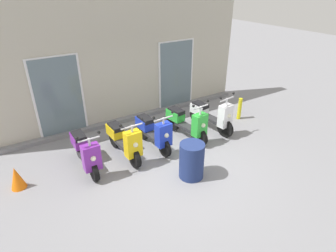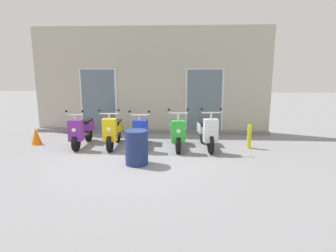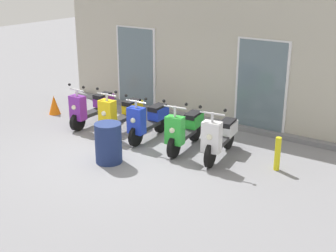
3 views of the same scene
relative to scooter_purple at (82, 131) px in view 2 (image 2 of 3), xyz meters
name	(u,v)px [view 2 (image 2 of 3)]	position (x,y,z in m)	size (l,w,h in m)	color
ground_plane	(137,159)	(1.87, -1.12, -0.47)	(40.00, 40.00, 0.00)	gray
storefront_facade	(151,82)	(1.87, 2.07, 1.33)	(8.41, 0.50, 3.73)	#B2AD9E
scooter_purple	(82,131)	(0.00, 0.00, 0.00)	(0.54, 1.54, 1.17)	black
scooter_yellow	(114,131)	(0.97, -0.01, 0.00)	(0.61, 1.62, 1.22)	black
scooter_blue	(141,131)	(1.81, -0.02, 0.02)	(0.61, 1.55, 1.18)	black
scooter_green	(176,132)	(2.85, -0.05, 0.01)	(0.60, 1.61, 1.26)	black
scooter_white	(207,132)	(3.74, -0.05, 0.03)	(0.62, 1.67, 1.28)	black
trash_bin	(137,147)	(1.93, -1.55, -0.04)	(0.56, 0.56, 0.85)	navy
curb_bollard	(249,137)	(4.99, 0.06, -0.12)	(0.12, 0.12, 0.70)	yellow
traffic_cone	(36,136)	(-1.49, 0.09, -0.21)	(0.32, 0.32, 0.52)	orange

